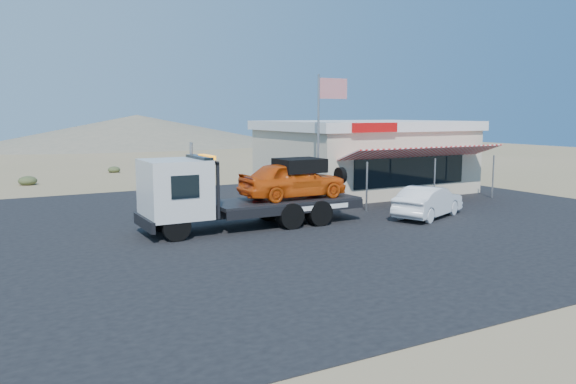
% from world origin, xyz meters
% --- Properties ---
extents(ground, '(120.00, 120.00, 0.00)m').
position_xyz_m(ground, '(0.00, 0.00, 0.00)').
color(ground, '#8F7B51').
rests_on(ground, ground).
extents(asphalt_lot, '(32.00, 24.00, 0.02)m').
position_xyz_m(asphalt_lot, '(2.00, 3.00, 0.01)').
color(asphalt_lot, black).
rests_on(asphalt_lot, ground).
extents(tow_truck, '(8.42, 2.50, 2.82)m').
position_xyz_m(tow_truck, '(0.37, 2.56, 1.52)').
color(tow_truck, black).
rests_on(tow_truck, asphalt_lot).
extents(white_sedan, '(4.25, 2.84, 1.32)m').
position_xyz_m(white_sedan, '(7.82, 0.79, 0.68)').
color(white_sedan, silver).
rests_on(white_sedan, asphalt_lot).
extents(jerky_store, '(10.40, 9.97, 3.90)m').
position_xyz_m(jerky_store, '(10.50, 8.97, 1.99)').
color(jerky_store, beige).
rests_on(jerky_store, asphalt_lot).
extents(flagpole, '(1.55, 0.10, 6.00)m').
position_xyz_m(flagpole, '(4.93, 4.50, 3.76)').
color(flagpole, '#99999E').
rests_on(flagpole, asphalt_lot).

